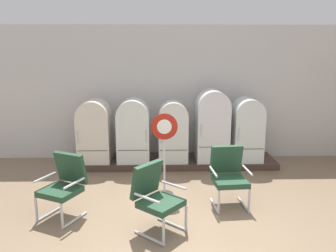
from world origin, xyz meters
name	(u,v)px	position (x,y,z in m)	size (l,w,h in m)	color
ground	(176,235)	(0.00, 0.00, -0.03)	(12.00, 10.00, 0.05)	#816950
back_wall	(170,93)	(0.00, 3.66, 1.60)	(11.76, 0.12, 3.18)	silver
display_plinth	(170,162)	(0.00, 3.02, 0.07)	(4.81, 0.95, 0.15)	#45332A
refrigerator_0	(95,129)	(-1.70, 2.93, 0.87)	(0.71, 0.71, 1.39)	silver
refrigerator_1	(133,129)	(-0.83, 2.92, 0.88)	(0.71, 0.70, 1.41)	silver
refrigerator_2	(173,130)	(0.06, 2.88, 0.86)	(0.65, 0.61, 1.36)	silver
refrigerator_3	(212,124)	(0.94, 2.93, 0.99)	(0.71, 0.70, 1.60)	white
refrigerator_4	(247,128)	(1.73, 2.92, 0.89)	(0.65, 0.69, 1.42)	silver
armchair_left	(64,183)	(-1.75, 0.59, 0.56)	(0.78, 0.82, 1.01)	silver
armchair_right	(229,173)	(0.93, 0.95, 0.56)	(0.65, 0.69, 1.01)	silver
armchair_center	(156,195)	(-0.30, 0.10, 0.56)	(0.85, 0.84, 1.01)	silver
sign_stand	(164,155)	(-0.16, 1.32, 0.77)	(0.47, 0.32, 1.53)	#2D2D30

